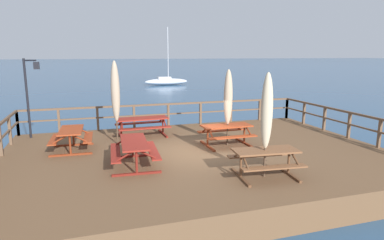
{
  "coord_description": "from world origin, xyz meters",
  "views": [
    {
      "loc": [
        -3.54,
        -10.64,
        4.15
      ],
      "look_at": [
        0.0,
        0.69,
        1.79
      ],
      "focal_mm": 31.11,
      "sensor_mm": 36.0,
      "label": 1
    }
  ],
  "objects_px": {
    "patio_umbrella_short_front": "(228,98)",
    "patio_umbrella_tall_mid_right": "(115,92)",
    "picnic_table_back_left": "(226,131)",
    "picnic_table_front_right": "(71,135)",
    "lamp_post_hooked": "(30,86)",
    "picnic_table_mid_left": "(265,157)",
    "sailboat_distant": "(166,81)",
    "picnic_table_back_right": "(134,147)",
    "picnic_table_mid_right": "(142,123)",
    "patio_umbrella_tall_back_left": "(267,112)"
  },
  "relations": [
    {
      "from": "picnic_table_back_right",
      "to": "lamp_post_hooked",
      "type": "distance_m",
      "value": 5.94
    },
    {
      "from": "picnic_table_back_right",
      "to": "patio_umbrella_short_front",
      "type": "distance_m",
      "value": 4.06
    },
    {
      "from": "picnic_table_front_right",
      "to": "lamp_post_hooked",
      "type": "distance_m",
      "value": 3.19
    },
    {
      "from": "patio_umbrella_short_front",
      "to": "sailboat_distant",
      "type": "distance_m",
      "value": 34.09
    },
    {
      "from": "picnic_table_mid_right",
      "to": "picnic_table_back_right",
      "type": "bearing_deg",
      "value": -102.73
    },
    {
      "from": "picnic_table_back_left",
      "to": "patio_umbrella_short_front",
      "type": "relative_size",
      "value": 0.66
    },
    {
      "from": "lamp_post_hooked",
      "to": "picnic_table_mid_right",
      "type": "bearing_deg",
      "value": -12.51
    },
    {
      "from": "picnic_table_mid_right",
      "to": "picnic_table_back_right",
      "type": "height_order",
      "value": "same"
    },
    {
      "from": "picnic_table_back_left",
      "to": "picnic_table_mid_left",
      "type": "bearing_deg",
      "value": -94.22
    },
    {
      "from": "sailboat_distant",
      "to": "patio_umbrella_short_front",
      "type": "bearing_deg",
      "value": -99.08
    },
    {
      "from": "picnic_table_mid_right",
      "to": "patio_umbrella_tall_mid_right",
      "type": "distance_m",
      "value": 2.08
    },
    {
      "from": "patio_umbrella_tall_back_left",
      "to": "lamp_post_hooked",
      "type": "xyz_separation_m",
      "value": [
        -6.73,
        6.66,
        0.27
      ]
    },
    {
      "from": "picnic_table_front_right",
      "to": "patio_umbrella_short_front",
      "type": "height_order",
      "value": "patio_umbrella_short_front"
    },
    {
      "from": "picnic_table_mid_right",
      "to": "picnic_table_mid_left",
      "type": "distance_m",
      "value": 6.22
    },
    {
      "from": "picnic_table_front_right",
      "to": "lamp_post_hooked",
      "type": "xyz_separation_m",
      "value": [
        -1.52,
        2.33,
        1.56
      ]
    },
    {
      "from": "picnic_table_back_left",
      "to": "patio_umbrella_tall_mid_right",
      "type": "xyz_separation_m",
      "value": [
        -3.88,
        1.34,
        1.44
      ]
    },
    {
      "from": "picnic_table_front_right",
      "to": "patio_umbrella_tall_back_left",
      "type": "relative_size",
      "value": 0.59
    },
    {
      "from": "picnic_table_mid_left",
      "to": "patio_umbrella_tall_mid_right",
      "type": "bearing_deg",
      "value": 127.99
    },
    {
      "from": "picnic_table_mid_right",
      "to": "sailboat_distant",
      "type": "bearing_deg",
      "value": 75.32
    },
    {
      "from": "picnic_table_back_left",
      "to": "sailboat_distant",
      "type": "xyz_separation_m",
      "value": [
        5.42,
        33.61,
        -0.84
      ]
    },
    {
      "from": "picnic_table_front_right",
      "to": "patio_umbrella_short_front",
      "type": "bearing_deg",
      "value": -10.07
    },
    {
      "from": "patio_umbrella_short_front",
      "to": "lamp_post_hooked",
      "type": "relative_size",
      "value": 0.88
    },
    {
      "from": "picnic_table_back_right",
      "to": "patio_umbrella_tall_mid_right",
      "type": "distance_m",
      "value": 3.01
    },
    {
      "from": "picnic_table_mid_left",
      "to": "sailboat_distant",
      "type": "xyz_separation_m",
      "value": [
        5.66,
        36.92,
        -0.84
      ]
    },
    {
      "from": "picnic_table_back_right",
      "to": "lamp_post_hooked",
      "type": "bearing_deg",
      "value": 126.53
    },
    {
      "from": "picnic_table_back_left",
      "to": "sailboat_distant",
      "type": "relative_size",
      "value": 0.24
    },
    {
      "from": "picnic_table_back_left",
      "to": "picnic_table_front_right",
      "type": "relative_size",
      "value": 1.1
    },
    {
      "from": "picnic_table_mid_right",
      "to": "picnic_table_mid_left",
      "type": "bearing_deg",
      "value": -66.07
    },
    {
      "from": "picnic_table_back_right",
      "to": "sailboat_distant",
      "type": "xyz_separation_m",
      "value": [
        9.01,
        34.9,
        -0.84
      ]
    },
    {
      "from": "picnic_table_front_right",
      "to": "patio_umbrella_tall_back_left",
      "type": "bearing_deg",
      "value": -39.75
    },
    {
      "from": "patio_umbrella_tall_back_left",
      "to": "picnic_table_mid_left",
      "type": "bearing_deg",
      "value": 38.78
    },
    {
      "from": "picnic_table_mid_left",
      "to": "sailboat_distant",
      "type": "bearing_deg",
      "value": 81.28
    },
    {
      "from": "picnic_table_mid_left",
      "to": "patio_umbrella_short_front",
      "type": "height_order",
      "value": "patio_umbrella_short_front"
    },
    {
      "from": "picnic_table_mid_left",
      "to": "patio_umbrella_tall_mid_right",
      "type": "relative_size",
      "value": 0.61
    },
    {
      "from": "picnic_table_back_left",
      "to": "patio_umbrella_tall_back_left",
      "type": "xyz_separation_m",
      "value": [
        -0.28,
        -3.35,
        1.29
      ]
    },
    {
      "from": "lamp_post_hooked",
      "to": "sailboat_distant",
      "type": "distance_m",
      "value": 32.83
    },
    {
      "from": "picnic_table_mid_right",
      "to": "lamp_post_hooked",
      "type": "height_order",
      "value": "lamp_post_hooked"
    },
    {
      "from": "picnic_table_back_right",
      "to": "patio_umbrella_tall_mid_right",
      "type": "height_order",
      "value": "patio_umbrella_tall_mid_right"
    },
    {
      "from": "picnic_table_back_right",
      "to": "patio_umbrella_tall_back_left",
      "type": "bearing_deg",
      "value": -31.77
    },
    {
      "from": "picnic_table_mid_right",
      "to": "picnic_table_front_right",
      "type": "bearing_deg",
      "value": -153.04
    },
    {
      "from": "patio_umbrella_tall_mid_right",
      "to": "patio_umbrella_short_front",
      "type": "distance_m",
      "value": 4.16
    },
    {
      "from": "patio_umbrella_short_front",
      "to": "picnic_table_mid_left",
      "type": "bearing_deg",
      "value": -95.0
    },
    {
      "from": "picnic_table_mid_left",
      "to": "patio_umbrella_short_front",
      "type": "xyz_separation_m",
      "value": [
        0.29,
        3.32,
        1.24
      ]
    },
    {
      "from": "picnic_table_front_right",
      "to": "patio_umbrella_tall_mid_right",
      "type": "height_order",
      "value": "patio_umbrella_tall_mid_right"
    },
    {
      "from": "picnic_table_back_right",
      "to": "picnic_table_back_left",
      "type": "bearing_deg",
      "value": 19.8
    },
    {
      "from": "picnic_table_back_left",
      "to": "picnic_table_front_right",
      "type": "height_order",
      "value": "same"
    },
    {
      "from": "patio_umbrella_short_front",
      "to": "patio_umbrella_tall_mid_right",
      "type": "bearing_deg",
      "value": 161.15
    },
    {
      "from": "patio_umbrella_short_front",
      "to": "sailboat_distant",
      "type": "relative_size",
      "value": 0.37
    },
    {
      "from": "picnic_table_back_left",
      "to": "patio_umbrella_tall_mid_right",
      "type": "bearing_deg",
      "value": 160.91
    },
    {
      "from": "picnic_table_back_right",
      "to": "patio_umbrella_tall_back_left",
      "type": "relative_size",
      "value": 0.74
    }
  ]
}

